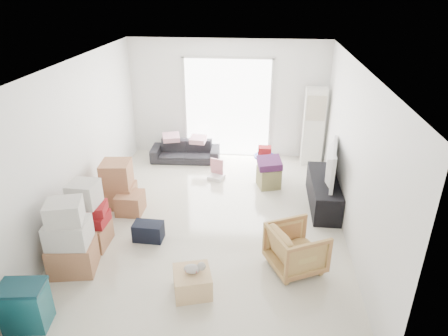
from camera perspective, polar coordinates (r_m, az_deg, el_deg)
room_shell at (r=6.46m, az=-1.98°, el=2.69°), size 4.98×6.48×3.18m
sliding_door at (r=9.29m, az=0.51°, el=9.10°), size 2.10×0.04×2.33m
ac_tower at (r=9.12m, az=12.65°, el=5.74°), size 0.45×0.30×1.75m
tv_console at (r=7.64m, az=13.99°, el=-3.37°), size 0.48×1.58×0.53m
television at (r=7.48m, az=14.26°, el=-1.08°), size 0.84×1.25×0.15m
sofa at (r=9.28m, az=-5.55°, el=2.84°), size 1.59×0.52×0.61m
pillow_left at (r=9.25m, az=-7.60°, el=5.08°), size 0.44×0.39×0.12m
pillow_right at (r=9.07m, az=-3.75°, el=4.85°), size 0.39×0.33×0.12m
armchair at (r=5.92m, az=10.32°, el=-10.96°), size 0.92×0.94×0.74m
storage_bins at (r=5.57m, az=-26.53°, el=-17.20°), size 0.57×0.43×0.61m
box_stack_a at (r=6.10m, az=-21.16°, el=-9.66°), size 0.70×0.62×1.14m
box_stack_b at (r=6.57m, az=-18.82°, el=-6.86°), size 0.63×0.55×1.11m
box_stack_c at (r=7.57m, az=-14.94°, el=-2.34°), size 0.60×0.56×0.88m
loose_box at (r=7.41m, az=-13.24°, el=-4.88°), size 0.45×0.45×0.38m
duffel_bag at (r=6.64m, az=-10.75°, el=-8.89°), size 0.48×0.30×0.30m
ottoman at (r=8.14m, az=6.40°, el=-1.31°), size 0.52×0.52×0.42m
blanket at (r=8.02m, az=6.49°, el=0.46°), size 0.53×0.53×0.14m
kids_table at (r=8.67m, az=5.80°, el=1.96°), size 0.45×0.45×0.59m
toy_walker at (r=8.47m, az=-1.09°, el=-0.74°), size 0.38×0.36×0.41m
wood_crate at (r=5.57m, az=-4.54°, el=-15.93°), size 0.60×0.60×0.32m
plush_bunny at (r=5.43m, az=-4.26°, el=-14.09°), size 0.29×0.16×0.15m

